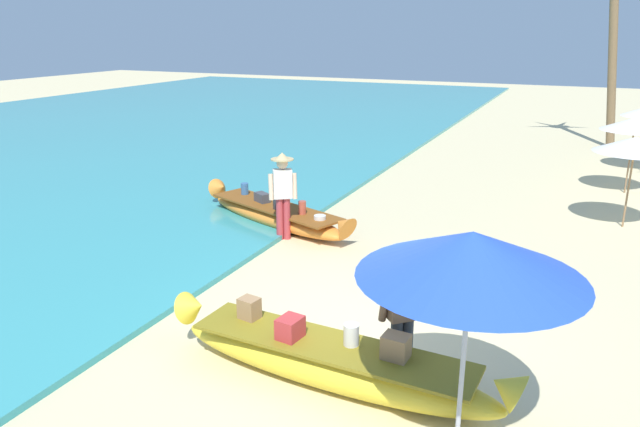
{
  "coord_description": "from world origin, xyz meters",
  "views": [
    {
      "loc": [
        2.45,
        -6.72,
        4.02
      ],
      "look_at": [
        -1.67,
        2.42,
        0.9
      ],
      "focal_mm": 33.68,
      "sensor_mm": 36.0,
      "label": 1
    }
  ],
  "objects": [
    {
      "name": "ground_plane",
      "position": [
        0.0,
        0.0,
        0.0
      ],
      "size": [
        80.0,
        80.0,
        0.0
      ],
      "primitive_type": "plane",
      "color": "beige"
    },
    {
      "name": "sea",
      "position": [
        -14.82,
        8.0,
        0.05
      ],
      "size": [
        24.0,
        56.0,
        0.1
      ],
      "primitive_type": "cube",
      "color": "teal",
      "rests_on": "ground"
    },
    {
      "name": "boat_yellow_foreground",
      "position": [
        0.02,
        -1.06,
        0.3
      ],
      "size": [
        4.39,
        0.93,
        0.8
      ],
      "color": "yellow",
      "rests_on": "ground"
    },
    {
      "name": "boat_orange_midground",
      "position": [
        -3.37,
        3.89,
        0.25
      ],
      "size": [
        4.19,
        2.14,
        0.73
      ],
      "color": "orange",
      "rests_on": "ground"
    },
    {
      "name": "person_vendor_hatted",
      "position": [
        -2.82,
        3.21,
        1.01
      ],
      "size": [
        0.56,
        0.47,
        1.74
      ],
      "color": "#B2383D",
      "rests_on": "ground"
    },
    {
      "name": "person_tourist_customer",
      "position": [
        0.75,
        -0.62,
        0.89
      ],
      "size": [
        0.53,
        0.51,
        1.58
      ],
      "color": "#333842",
      "rests_on": "ground"
    },
    {
      "name": "patio_umbrella_large",
      "position": [
        1.62,
        -1.54,
        2.04
      ],
      "size": [
        2.12,
        2.12,
        2.28
      ],
      "color": "#B7B7BC",
      "rests_on": "ground"
    },
    {
      "name": "parasol_row_0",
      "position": [
        3.34,
        6.82,
        1.75
      ],
      "size": [
        1.6,
        1.6,
        1.91
      ],
      "color": "#8E6B47",
      "rests_on": "ground"
    },
    {
      "name": "parasol_row_1",
      "position": [
        3.47,
        9.84,
        1.75
      ],
      "size": [
        1.6,
        1.6,
        1.91
      ],
      "color": "#8E6B47",
      "rests_on": "ground"
    }
  ]
}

